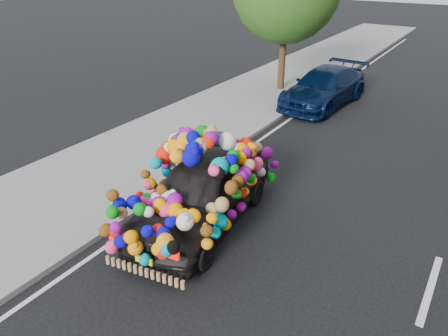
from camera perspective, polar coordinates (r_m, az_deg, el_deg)
name	(u,v)px	position (r m, az deg, el deg)	size (l,w,h in m)	color
ground	(248,226)	(9.31, 3.11, -7.58)	(100.00, 100.00, 0.00)	black
sidewalk	(103,174)	(11.68, -15.58, -0.78)	(4.00, 60.00, 0.12)	gray
kerb	(161,194)	(10.44, -8.20, -3.38)	(0.15, 60.00, 0.13)	gray
lane_markings	(430,288)	(8.55, 25.33, -14.04)	(6.00, 50.00, 0.01)	silver
plush_art_car	(202,177)	(8.93, -2.89, -1.17)	(2.61, 4.67, 2.10)	black
navy_sedan	(324,87)	(17.01, 12.96, 10.24)	(1.88, 4.63, 1.34)	#051231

